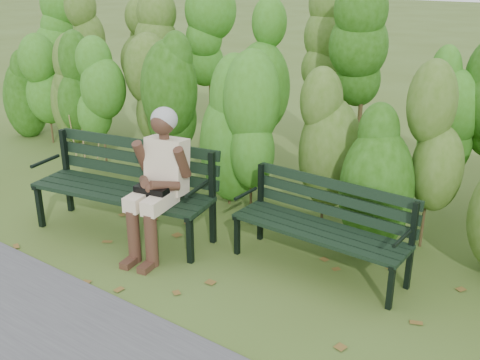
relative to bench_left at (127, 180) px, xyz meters
The scene contains 6 objects.
ground 1.34m from the bench_left, ahead, with size 80.00×80.00×0.00m, color #43571E.
hedge_band 2.29m from the bench_left, 56.36° to the left, with size 11.04×1.67×2.42m.
leaf_litter 1.73m from the bench_left, ahead, with size 5.87×1.97×0.01m.
bench_left is the anchor object (origin of this frame).
bench_right 2.07m from the bench_left, 14.23° to the left, with size 1.64×0.57×0.82m.
seated_woman 0.60m from the bench_left, ahead, with size 0.58×0.86×1.41m.
Camera 1 is at (2.87, -3.64, 2.66)m, focal length 42.00 mm.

